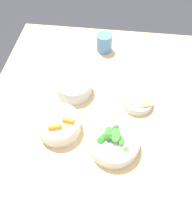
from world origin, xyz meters
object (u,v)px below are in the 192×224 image
(bowl_greens, at_px, (114,141))
(cup, at_px, (104,43))
(ruler, at_px, (7,87))
(bowl_carrots, at_px, (58,124))
(bowl_beans_hotdog, at_px, (74,87))
(bowl_cookies, at_px, (138,101))

(bowl_greens, bearing_deg, cup, 9.24)
(ruler, bearing_deg, bowl_carrots, -123.16)
(bowl_beans_hotdog, distance_m, bowl_cookies, 0.29)
(bowl_cookies, bearing_deg, ruler, 87.63)
(bowl_carrots, relative_size, ruler, 0.53)
(bowl_greens, distance_m, cup, 0.56)
(bowl_greens, xyz_separation_m, bowl_cookies, (0.21, -0.09, -0.01))
(ruler, bearing_deg, bowl_greens, -114.81)
(bowl_carrots, bearing_deg, cup, -14.52)
(bowl_beans_hotdog, relative_size, ruler, 0.49)
(bowl_carrots, bearing_deg, ruler, 56.84)
(bowl_carrots, height_order, bowl_cookies, bowl_carrots)
(bowl_greens, xyz_separation_m, ruler, (0.24, 0.51, -0.03))
(bowl_cookies, bearing_deg, cup, 27.83)
(bowl_carrots, xyz_separation_m, ruler, (0.19, 0.29, -0.04))
(bowl_beans_hotdog, bearing_deg, bowl_carrots, 172.78)
(bowl_carrots, distance_m, ruler, 0.35)
(bowl_beans_hotdog, height_order, bowl_cookies, bowl_beans_hotdog)
(bowl_beans_hotdog, bearing_deg, bowl_cookies, -97.37)
(bowl_greens, height_order, bowl_beans_hotdog, bowl_greens)
(bowl_carrots, distance_m, bowl_beans_hotdog, 0.20)
(bowl_cookies, distance_m, ruler, 0.60)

